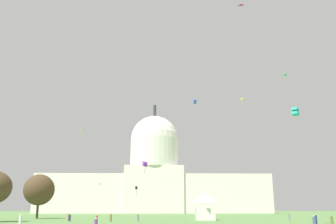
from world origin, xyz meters
The scene contains 24 objects.
capitol_building centered at (-1.83, 192.71, 19.37)m, with size 132.08×28.33×64.11m.
event_tent centered at (10.60, 60.39, 3.09)m, with size 4.45×5.90×6.08m.
tree_west_near centered at (-31.55, 75.33, 7.39)m, with size 10.83×10.82×11.47m.
person_denim_edge_east centered at (20.42, 24.37, 0.76)m, with size 0.59×0.59×1.68m.
person_grey_front_right centered at (29.31, 59.05, 0.74)m, with size 0.55×0.55×1.62m.
person_olive_near_tree_west centered at (-9.65, 52.77, 0.72)m, with size 0.55×0.55×1.57m.
person_grey_deep_crowd centered at (-4.22, 54.13, 0.66)m, with size 0.61×0.61×1.49m.
person_olive_back_center centered at (21.69, 22.07, 0.77)m, with size 0.47×0.47×1.67m.
person_red_near_tree_east centered at (-9.15, 31.02, 0.82)m, with size 0.42×0.42×1.74m.
person_tan_edge_west centered at (-18.49, 53.16, 0.77)m, with size 0.55×0.55×1.71m.
person_navy_lawn_far_left centered at (-18.75, 56.32, 0.66)m, with size 0.64×0.64×1.48m.
person_navy_front_left centered at (26.69, 38.71, 0.75)m, with size 0.48×0.48×1.65m.
person_white_aisle_center centered at (-21.06, 33.55, 0.79)m, with size 0.59×0.59×1.74m.
kite_blue_mid centered at (9.93, 71.03, 30.88)m, with size 1.09×1.06×1.10m.
kite_lime_mid centered at (-31.66, 126.05, 34.32)m, with size 0.96×0.94×2.71m.
kite_violet_low centered at (-3.09, 59.22, 12.42)m, with size 1.31×1.34×2.64m.
kite_yellow_high centered at (31.92, 107.30, 42.69)m, with size 1.04×1.04×3.34m.
kite_magenta_high centered at (23.45, 67.85, 58.95)m, with size 1.59×1.14×0.31m.
kite_cyan_mid centered at (-30.27, 166.39, 19.06)m, with size 1.61×0.86×4.15m.
kite_black_low centered at (-7.27, 103.48, 9.09)m, with size 0.87×0.36×3.53m.
kite_white_low centered at (-23.41, 128.79, 12.38)m, with size 1.16×1.19×1.13m.
kite_green_high centered at (38.59, 78.99, 42.03)m, with size 0.92×0.92×0.81m.
kite_orange_mid centered at (2.05, 166.86, 18.48)m, with size 1.23×1.68×0.46m.
kite_turquoise_mid centered at (23.61, 35.63, 18.84)m, with size 1.46×1.47×1.36m.
Camera 1 is at (-0.38, -25.44, 2.52)m, focal length 39.38 mm.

